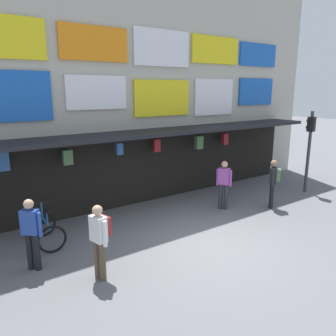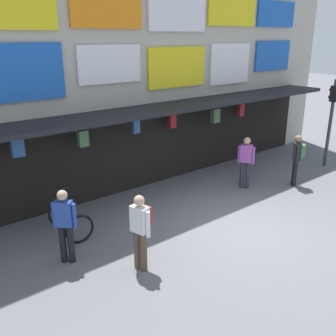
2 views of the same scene
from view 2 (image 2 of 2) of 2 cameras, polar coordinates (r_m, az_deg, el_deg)
The scene contains 8 objects.
ground_plane at distance 9.95m, azimuth 10.73°, elevation -9.01°, with size 80.00×80.00×0.00m, color slate.
shopfront at distance 12.21m, azimuth -5.11°, elevation 15.94°, with size 18.00×2.60×8.00m.
traffic_light_far at distance 15.09m, azimuth 23.40°, elevation 8.11°, with size 0.32×0.35×3.20m.
bicycle_parked at distance 9.71m, azimuth -14.49°, elevation -7.45°, with size 0.77×1.19×1.05m.
pedestrian_in_yellow at distance 7.84m, azimuth -4.13°, elevation -8.76°, with size 0.42×0.52×1.68m.
pedestrian_in_blue at distance 12.23m, azimuth 11.61°, elevation 1.21°, with size 0.38×0.46×1.68m.
pedestrian_in_white at distance 12.90m, azimuth 18.83°, elevation 1.67°, with size 0.48×0.47×1.68m.
pedestrian_in_black at distance 8.34m, azimuth -15.24°, elevation -7.91°, with size 0.41×0.41×1.68m.
Camera 2 is at (-6.84, -5.53, 4.67)m, focal length 40.58 mm.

